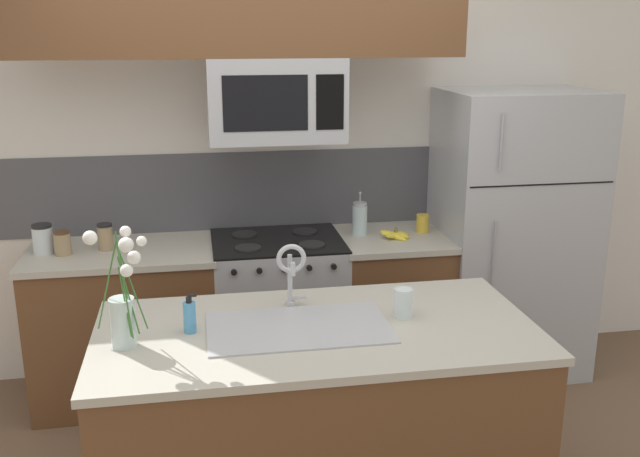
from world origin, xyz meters
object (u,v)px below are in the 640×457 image
Objects in this scene: storage_jar_short at (105,237)px; sink_faucet at (291,267)px; flower_vase at (123,308)px; banana_bunch at (396,235)px; storage_jar_tall at (43,239)px; refrigerator at (510,233)px; coffee_tin at (422,223)px; dish_soap_bottle at (190,317)px; french_press at (360,219)px; storage_jar_medium at (62,243)px; stove_range at (279,313)px; drinking_glass at (403,303)px; microwave at (275,99)px.

sink_faucet is (0.91, -1.05, 0.12)m from storage_jar_short.
sink_faucet is 0.75m from flower_vase.
storage_jar_tall is at bearing 178.04° from banana_bunch.
refrigerator is 11.72× the size of storage_jar_short.
refrigerator reaches higher than coffee_tin.
french_press is at bearing 51.53° from dish_soap_bottle.
storage_jar_medium is at bearing -177.56° from coffee_tin.
storage_jar_short is (-0.97, 0.02, 0.52)m from stove_range.
storage_jar_medium is 1.34m from flower_vase.
storage_jar_short is 1.37× the size of coffee_tin.
french_press is at bearing 85.44° from drinking_glass.
storage_jar_tall is 1.46m from dish_soap_bottle.
dish_soap_bottle reaches higher than banana_bunch.
storage_jar_tall reaches higher than coffee_tin.
dish_soap_bottle is at bearing -138.04° from coffee_tin.
storage_jar_tall is 0.54× the size of sink_faucet.
dish_soap_bottle is (0.47, -1.23, -0.01)m from storage_jar_short.
storage_jar_short is at bearing 14.05° from storage_jar_medium.
dish_soap_bottle is (0.69, -1.17, 0.00)m from storage_jar_medium.
microwave is 1.23m from storage_jar_short.
storage_jar_tall reaches higher than storage_jar_medium.
storage_jar_short is 1.34m from flower_vase.
storage_jar_tall is (-2.76, -0.01, 0.11)m from refrigerator.
french_press is 1.62m from dish_soap_bottle.
sink_faucet is (-0.06, -1.01, -0.63)m from microwave.
french_press is at bearing 178.54° from coffee_tin.
flower_vase is (0.55, -1.31, 0.08)m from storage_jar_tall.
dish_soap_bottle is (-0.50, -1.21, 0.52)m from stove_range.
storage_jar_tall is 2.10m from drinking_glass.
french_press is at bearing 3.34° from storage_jar_medium.
sink_faucet reaches higher than dish_soap_bottle.
french_press is (0.51, 0.06, 0.55)m from stove_range.
sink_faucet is at bearing 21.47° from flower_vase.
microwave is at bearing -170.91° from french_press.
french_press is at bearing 6.77° from stove_range.
microwave is 3.91× the size of banana_bunch.
storage_jar_short is (0.33, 0.01, -0.01)m from storage_jar_tall.
refrigerator is at bearing 5.98° from banana_bunch.
sink_faucet reaches higher than storage_jar_tall.
flower_vase is at bearing -67.37° from storage_jar_tall.
drinking_glass reaches higher than coffee_tin.
storage_jar_medium is 0.90× the size of storage_jar_short.
drinking_glass is (-1.06, -1.23, 0.09)m from refrigerator.
flower_vase reaches higher than coffee_tin.
flower_vase is at bearing -80.74° from storage_jar_short.
flower_vase reaches higher than storage_jar_short.
storage_jar_tall is 1.63m from sink_faucet.
coffee_tin is 1.88m from dish_soap_bottle.
flower_vase is (0.22, -1.32, 0.09)m from storage_jar_short.
drinking_glass is at bearing -71.15° from microwave.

